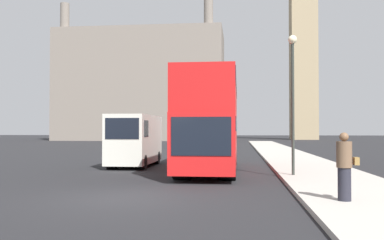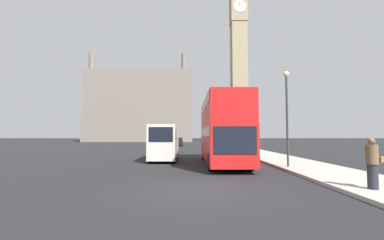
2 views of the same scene
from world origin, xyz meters
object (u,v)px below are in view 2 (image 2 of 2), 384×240
(pedestrian, at_px, (372,163))
(clock_tower, at_px, (239,52))
(red_double_decker_bus, at_px, (222,128))
(parked_sedan, at_px, (178,142))
(white_van, at_px, (164,142))
(street_lamp, at_px, (287,103))

(pedestrian, bearing_deg, clock_tower, 82.29)
(red_double_decker_bus, height_order, parked_sedan, red_double_decker_bus)
(parked_sedan, bearing_deg, red_double_decker_bus, -81.32)
(white_van, distance_m, pedestrian, 14.09)
(red_double_decker_bus, relative_size, pedestrian, 5.88)
(red_double_decker_bus, relative_size, parked_sedan, 2.40)
(pedestrian, distance_m, parked_sedan, 39.83)
(white_van, xyz_separation_m, pedestrian, (8.35, -11.34, -0.45))
(red_double_decker_bus, relative_size, street_lamp, 1.81)
(red_double_decker_bus, distance_m, parked_sedan, 30.18)
(white_van, bearing_deg, pedestrian, -53.65)
(white_van, xyz_separation_m, parked_sedan, (-0.27, 27.55, -0.78))
(white_van, height_order, street_lamp, street_lamp)
(pedestrian, relative_size, street_lamp, 0.31)
(street_lamp, bearing_deg, pedestrian, -85.38)
(clock_tower, distance_m, white_van, 76.97)
(clock_tower, relative_size, street_lamp, 10.64)
(white_van, bearing_deg, clock_tower, 74.36)
(clock_tower, bearing_deg, pedestrian, -97.71)
(red_double_decker_bus, bearing_deg, pedestrian, -65.89)
(clock_tower, bearing_deg, street_lamp, -98.77)
(white_van, distance_m, parked_sedan, 27.56)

